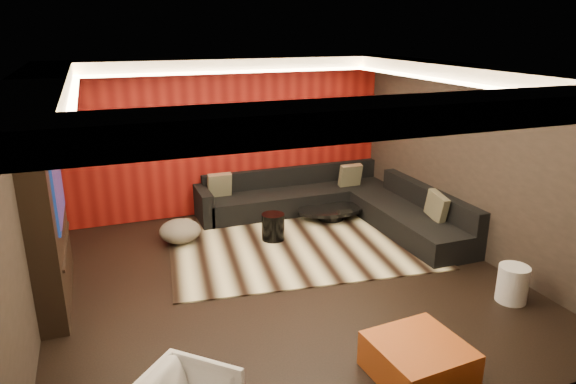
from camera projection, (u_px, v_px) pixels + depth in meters
name	position (u px, v px, depth m)	size (l,w,h in m)	color
floor	(283.00, 280.00, 7.03)	(6.00, 6.00, 0.02)	black
ceiling	(282.00, 70.00, 6.16)	(6.00, 6.00, 0.02)	silver
wall_back	(225.00, 137.00, 9.27)	(6.00, 0.02, 2.80)	black
wall_left	(23.00, 211.00, 5.58)	(0.02, 6.00, 2.80)	black
wall_right	(473.00, 161.00, 7.61)	(0.02, 6.00, 2.80)	black
red_feature_wall	(226.00, 137.00, 9.23)	(5.98, 0.05, 2.78)	#6B0C0A
soffit_back	(227.00, 65.00, 8.59)	(6.00, 0.60, 0.22)	silver
soffit_front	(408.00, 114.00, 3.79)	(6.00, 0.60, 0.22)	silver
soffit_left	(37.00, 89.00, 5.28)	(0.60, 4.80, 0.22)	silver
soffit_right	(465.00, 73.00, 7.10)	(0.60, 4.80, 0.22)	silver
cove_back	(232.00, 72.00, 8.32)	(4.80, 0.08, 0.04)	#FFD899
cove_front	(384.00, 119.00, 4.12)	(4.80, 0.08, 0.04)	#FFD899
cove_left	(73.00, 97.00, 5.42)	(0.08, 4.80, 0.04)	#FFD899
cove_right	(444.00, 81.00, 7.02)	(0.08, 4.80, 0.04)	#FFD899
tv_surround	(47.00, 216.00, 6.26)	(0.30, 2.00, 2.20)	black
tv_screen	(57.00, 188.00, 6.20)	(0.04, 1.30, 0.80)	black
tv_shelf	(66.00, 245.00, 6.43)	(0.04, 1.60, 0.04)	black
rug	(297.00, 242.00, 8.23)	(4.00, 3.00, 0.02)	beige
coffee_table	(331.00, 213.00, 9.16)	(1.23, 1.23, 0.21)	black
drum_stool	(273.00, 227.00, 8.25)	(0.37, 0.37, 0.43)	black
striped_pouf	(180.00, 231.00, 8.17)	(0.65, 0.65, 0.36)	#B9A98F
white_side_table	(513.00, 284.00, 6.42)	(0.38, 0.38, 0.47)	silver
orange_ottoman	(418.00, 360.00, 5.03)	(0.86, 0.86, 0.38)	#B04316
sectional_sofa	(338.00, 205.00, 9.19)	(3.65, 3.50, 0.75)	black
throw_pillows	(332.00, 188.00, 8.95)	(3.19, 2.68, 0.50)	tan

